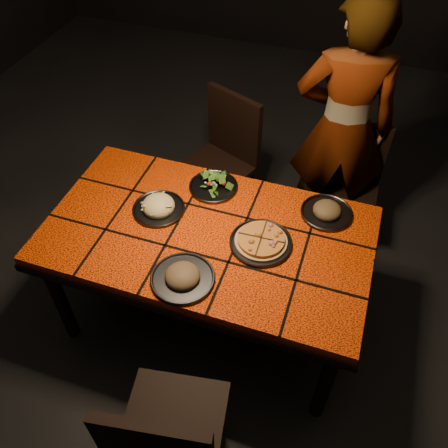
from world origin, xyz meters
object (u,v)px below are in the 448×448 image
(chair_far_left, at_px, (224,154))
(diner, at_px, (343,129))
(chair_near, at_px, (167,438))
(chair_far_right, at_px, (351,177))
(plate_pizza, at_px, (261,241))
(dining_table, at_px, (208,242))
(plate_pasta, at_px, (159,207))

(chair_far_left, xyz_separation_m, diner, (0.71, 0.10, 0.29))
(chair_near, relative_size, chair_far_right, 1.14)
(chair_far_right, height_order, plate_pizza, chair_far_right)
(dining_table, distance_m, diner, 1.10)
(chair_far_left, xyz_separation_m, chair_far_right, (0.82, 0.11, -0.06))
(chair_near, relative_size, plate_pasta, 3.46)
(chair_near, relative_size, plate_pizza, 3.07)
(chair_far_left, height_order, plate_pasta, chair_far_left)
(plate_pizza, height_order, plate_pasta, plate_pasta)
(chair_far_right, bearing_deg, chair_near, -105.32)
(plate_pasta, bearing_deg, dining_table, -12.06)
(chair_near, xyz_separation_m, diner, (0.34, 1.87, 0.29))
(chair_near, xyz_separation_m, plate_pizza, (0.12, 0.91, 0.24))
(chair_far_right, bearing_deg, chair_far_left, -173.99)
(chair_far_right, distance_m, diner, 0.37)
(chair_near, relative_size, chair_far_left, 1.01)
(chair_near, bearing_deg, diner, -109.79)
(chair_near, height_order, plate_pizza, chair_near)
(chair_near, xyz_separation_m, chair_far_left, (-0.37, 1.77, -0.00))
(diner, bearing_deg, chair_far_right, 177.24)
(dining_table, xyz_separation_m, chair_far_right, (0.61, 0.98, -0.20))
(dining_table, relative_size, diner, 0.99)
(dining_table, height_order, plate_pasta, plate_pasta)
(plate_pasta, bearing_deg, diner, 49.11)
(diner, distance_m, plate_pasta, 1.20)
(chair_far_left, xyz_separation_m, plate_pizza, (0.48, -0.87, 0.24))
(dining_table, bearing_deg, chair_near, -80.20)
(dining_table, height_order, chair_far_left, chair_far_left)
(dining_table, xyz_separation_m, chair_near, (0.16, -0.90, -0.14))
(chair_far_left, relative_size, diner, 0.56)
(chair_near, distance_m, chair_far_left, 1.81)
(plate_pizza, xyz_separation_m, plate_pasta, (-0.56, 0.05, 0.01))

